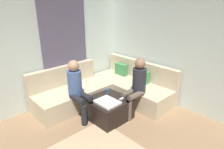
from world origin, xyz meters
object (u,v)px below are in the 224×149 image
sectional_couch (107,89)px  coffee_mug (108,91)px  person_on_couch_side (78,88)px  ottoman (109,108)px  person_on_couch_back (136,85)px  game_remote (123,98)px

sectional_couch → coffee_mug: (0.37, -0.30, 0.19)m
coffee_mug → person_on_couch_side: 0.66m
ottoman → person_on_couch_back: person_on_couch_back is taller
ottoman → coffee_mug: bearing=140.7°
sectional_couch → person_on_couch_side: (0.15, -0.89, 0.38)m
game_remote → person_on_couch_side: person_on_couch_side is taller
game_remote → person_on_couch_back: (0.07, 0.32, 0.23)m
sectional_couch → person_on_couch_side: person_on_couch_side is taller
game_remote → person_on_couch_side: bearing=-134.6°
game_remote → person_on_couch_side: (-0.63, -0.63, 0.23)m
coffee_mug → game_remote: 0.40m
sectional_couch → person_on_couch_side: 0.98m
game_remote → person_on_couch_back: person_on_couch_back is taller
ottoman → coffee_mug: 0.38m
person_on_couch_back → ottoman: bearing=64.7°
person_on_couch_back → person_on_couch_side: bearing=53.7°
game_remote → ottoman: bearing=-129.3°
ottoman → game_remote: (0.18, 0.22, 0.22)m
coffee_mug → person_on_couch_back: 0.62m
person_on_couch_back → sectional_couch: bearing=3.7°
ottoman → coffee_mug: size_ratio=8.00×
sectional_couch → person_on_couch_back: 0.93m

